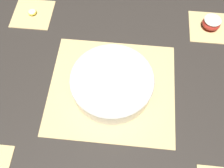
{
  "coord_description": "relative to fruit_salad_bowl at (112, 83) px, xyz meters",
  "views": [
    {
      "loc": [
        0.04,
        -0.41,
        0.79
      ],
      "look_at": [
        0.0,
        0.0,
        0.03
      ],
      "focal_mm": 42.0,
      "sensor_mm": 36.0,
      "label": 1
    }
  ],
  "objects": [
    {
      "name": "bamboo_mat_center",
      "position": [
        -0.0,
        0.0,
        -0.04
      ],
      "size": [
        0.42,
        0.38,
        0.01
      ],
      "color": "#D6B775",
      "rests_on": "ground_plane"
    },
    {
      "name": "banana_coin_single",
      "position": [
        -0.35,
        0.31,
        -0.03
      ],
      "size": [
        0.03,
        0.03,
        0.01
      ],
      "color": "beige",
      "rests_on": "coaster_mat_far_left"
    },
    {
      "name": "ground_plane",
      "position": [
        -0.0,
        0.0,
        -0.04
      ],
      "size": [
        6.0,
        6.0,
        0.0
      ],
      "primitive_type": "plane",
      "color": "#2D2823"
    },
    {
      "name": "apple_half",
      "position": [
        0.35,
        0.31,
        -0.02
      ],
      "size": [
        0.07,
        0.07,
        0.04
      ],
      "color": "#B72D23",
      "rests_on": "coaster_mat_far_right"
    },
    {
      "name": "fruit_salad_bowl",
      "position": [
        0.0,
        0.0,
        0.0
      ],
      "size": [
        0.27,
        0.27,
        0.07
      ],
      "color": "silver",
      "rests_on": "bamboo_mat_center"
    },
    {
      "name": "coaster_mat_far_left",
      "position": [
        -0.35,
        0.31,
        -0.04
      ],
      "size": [
        0.16,
        0.16,
        0.01
      ],
      "color": "#D6B775",
      "rests_on": "ground_plane"
    },
    {
      "name": "coaster_mat_far_right",
      "position": [
        0.35,
        0.31,
        -0.04
      ],
      "size": [
        0.16,
        0.16,
        0.01
      ],
      "color": "#D6B775",
      "rests_on": "ground_plane"
    }
  ]
}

